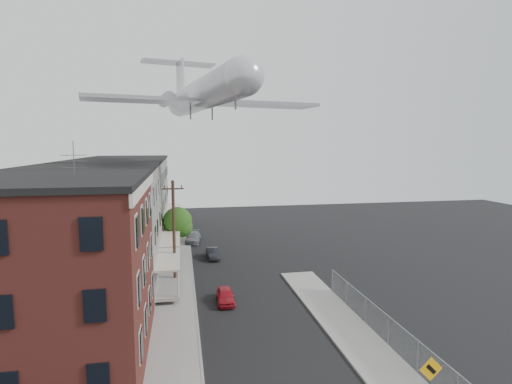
% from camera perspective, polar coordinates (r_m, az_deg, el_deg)
% --- Properties ---
extents(sidewalk_left, '(3.00, 62.00, 0.12)m').
position_cam_1_polar(sidewalk_left, '(41.41, -11.22, -10.04)').
color(sidewalk_left, gray).
rests_on(sidewalk_left, ground).
extents(sidewalk_right, '(3.00, 26.00, 0.12)m').
position_cam_1_polar(sidewalk_right, '(26.82, 14.26, -19.77)').
color(sidewalk_right, gray).
rests_on(sidewalk_right, ground).
extents(curb_left, '(0.15, 62.00, 0.14)m').
position_cam_1_polar(curb_left, '(41.41, -9.19, -9.98)').
color(curb_left, gray).
rests_on(curb_left, ground).
extents(curb_right, '(0.15, 26.00, 0.14)m').
position_cam_1_polar(curb_right, '(26.28, 11.20, -20.24)').
color(curb_right, gray).
rests_on(curb_right, ground).
extents(corner_building, '(10.31, 12.30, 12.15)m').
position_cam_1_polar(corner_building, '(24.69, -27.32, -9.96)').
color(corner_building, '#3B1412').
rests_on(corner_building, ground).
extents(row_house_a, '(11.98, 7.00, 10.30)m').
position_cam_1_polar(row_house_a, '(33.62, -22.66, -5.46)').
color(row_house_a, gray).
rests_on(row_house_a, ground).
extents(row_house_b, '(11.98, 7.00, 10.30)m').
position_cam_1_polar(row_house_b, '(40.37, -20.62, -3.38)').
color(row_house_b, slate).
rests_on(row_house_b, ground).
extents(row_house_c, '(11.98, 7.00, 10.30)m').
position_cam_1_polar(row_house_c, '(47.19, -19.18, -1.90)').
color(row_house_c, gray).
rests_on(row_house_c, ground).
extents(row_house_d, '(11.98, 7.00, 10.30)m').
position_cam_1_polar(row_house_d, '(54.05, -18.10, -0.80)').
color(row_house_d, slate).
rests_on(row_house_d, ground).
extents(row_house_e, '(11.98, 7.00, 10.30)m').
position_cam_1_polar(row_house_e, '(60.95, -17.27, 0.06)').
color(row_house_e, gray).
rests_on(row_house_e, ground).
extents(chainlink_fence, '(0.06, 18.06, 1.90)m').
position_cam_1_polar(chainlink_fence, '(26.25, 18.42, -18.26)').
color(chainlink_fence, gray).
rests_on(chainlink_fence, ground).
extents(warning_sign, '(1.10, 0.11, 2.80)m').
position_cam_1_polar(warning_sign, '(20.65, 23.64, -23.03)').
color(warning_sign, '#515156').
rests_on(warning_sign, ground).
extents(utility_pole, '(1.80, 0.26, 9.00)m').
position_cam_1_polar(utility_pole, '(34.44, -11.65, -5.56)').
color(utility_pole, black).
rests_on(utility_pole, ground).
extents(street_tree, '(3.22, 3.20, 5.20)m').
position_cam_1_polar(street_tree, '(44.40, -10.99, -4.37)').
color(street_tree, black).
rests_on(street_tree, ground).
extents(car_near, '(1.38, 3.24, 1.09)m').
position_cam_1_polar(car_near, '(31.37, -4.40, -14.56)').
color(car_near, '#AB1622').
rests_on(car_near, ground).
extents(car_mid, '(1.35, 3.37, 1.09)m').
position_cam_1_polar(car_mid, '(42.82, -6.21, -8.70)').
color(car_mid, black).
rests_on(car_mid, ground).
extents(car_far, '(2.16, 4.38, 1.22)m').
position_cam_1_polar(car_far, '(49.94, -8.96, -6.42)').
color(car_far, slate).
rests_on(car_far, ground).
extents(airplane, '(21.85, 24.97, 7.18)m').
position_cam_1_polar(airplane, '(39.58, -7.71, 13.66)').
color(airplane, '#BABABE').
rests_on(airplane, ground).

